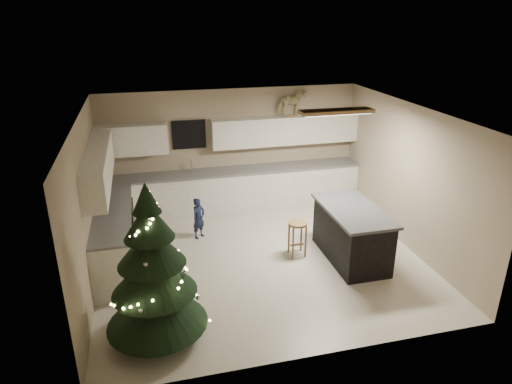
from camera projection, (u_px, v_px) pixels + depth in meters
ground_plane at (261, 260)px, 8.05m from camera, size 5.50×5.50×0.00m
room_shell at (263, 165)px, 7.40m from camera, size 5.52×5.02×2.61m
cabinetry at (196, 191)px, 9.04m from camera, size 5.50×3.20×2.00m
island at (351, 234)px, 7.93m from camera, size 0.90×1.70×0.95m
bar_stool at (298, 231)px, 8.04m from camera, size 0.33×0.33×0.63m
christmas_tree at (154, 277)px, 5.85m from camera, size 1.39×1.34×2.21m
toddler at (199, 218)px, 8.70m from camera, size 0.35×0.33×0.80m
rocking_horse at (292, 103)px, 9.58m from camera, size 0.67×0.46×0.54m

